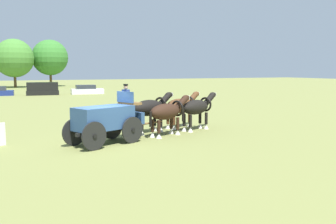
{
  "coord_description": "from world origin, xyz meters",
  "views": [
    {
      "loc": [
        -4.18,
        -17.08,
        3.6
      ],
      "look_at": [
        4.08,
        1.61,
        1.2
      ],
      "focal_mm": 39.11,
      "sensor_mm": 36.0,
      "label": 1
    }
  ],
  "objects_px": {
    "draft_horse_rear_near": "(150,109)",
    "parked_vehicle_d": "(87,90)",
    "draft_horse_lead_off": "(197,108)",
    "parked_vehicle_c": "(43,89)",
    "show_wagon": "(106,119)",
    "draft_horse_rear_off": "(167,112)",
    "draft_horse_lead_near": "(180,107)"
  },
  "relations": [
    {
      "from": "draft_horse_rear_near",
      "to": "parked_vehicle_d",
      "type": "height_order",
      "value": "draft_horse_rear_near"
    },
    {
      "from": "draft_horse_lead_off",
      "to": "parked_vehicle_c",
      "type": "relative_size",
      "value": 0.69
    },
    {
      "from": "show_wagon",
      "to": "draft_horse_rear_off",
      "type": "distance_m",
      "value": 3.69
    },
    {
      "from": "draft_horse_rear_near",
      "to": "draft_horse_lead_off",
      "type": "relative_size",
      "value": 1.0
    },
    {
      "from": "draft_horse_rear_near",
      "to": "parked_vehicle_d",
      "type": "xyz_separation_m",
      "value": [
        3.38,
        34.59,
        -0.81
      ]
    },
    {
      "from": "show_wagon",
      "to": "parked_vehicle_d",
      "type": "height_order",
      "value": "show_wagon"
    },
    {
      "from": "draft_horse_lead_near",
      "to": "parked_vehicle_d",
      "type": "bearing_deg",
      "value": 88.32
    },
    {
      "from": "draft_horse_rear_near",
      "to": "draft_horse_rear_off",
      "type": "height_order",
      "value": "draft_horse_rear_near"
    },
    {
      "from": "draft_horse_lead_off",
      "to": "draft_horse_rear_off",
      "type": "bearing_deg",
      "value": -156.65
    },
    {
      "from": "draft_horse_rear_near",
      "to": "parked_vehicle_c",
      "type": "xyz_separation_m",
      "value": [
        -2.78,
        34.67,
        -0.51
      ]
    },
    {
      "from": "draft_horse_rear_near",
      "to": "parked_vehicle_c",
      "type": "bearing_deg",
      "value": 94.59
    },
    {
      "from": "draft_horse_rear_near",
      "to": "show_wagon",
      "type": "bearing_deg",
      "value": -146.53
    },
    {
      "from": "draft_horse_rear_off",
      "to": "draft_horse_lead_off",
      "type": "xyz_separation_m",
      "value": [
        2.39,
        1.03,
        0.04
      ]
    },
    {
      "from": "draft_horse_rear_near",
      "to": "draft_horse_lead_near",
      "type": "distance_m",
      "value": 2.6
    },
    {
      "from": "draft_horse_lead_near",
      "to": "draft_horse_lead_off",
      "type": "height_order",
      "value": "draft_horse_lead_off"
    },
    {
      "from": "draft_horse_rear_off",
      "to": "draft_horse_rear_near",
      "type": "bearing_deg",
      "value": 113.76
    },
    {
      "from": "parked_vehicle_d",
      "to": "parked_vehicle_c",
      "type": "bearing_deg",
      "value": 179.23
    },
    {
      "from": "show_wagon",
      "to": "draft_horse_lead_off",
      "type": "relative_size",
      "value": 1.86
    },
    {
      "from": "draft_horse_rear_near",
      "to": "draft_horse_lead_off",
      "type": "distance_m",
      "value": 2.92
    },
    {
      "from": "parked_vehicle_d",
      "to": "draft_horse_lead_near",
      "type": "bearing_deg",
      "value": -91.68
    },
    {
      "from": "show_wagon",
      "to": "draft_horse_lead_off",
      "type": "distance_m",
      "value": 6.26
    },
    {
      "from": "draft_horse_lead_near",
      "to": "parked_vehicle_c",
      "type": "bearing_deg",
      "value": 98.74
    },
    {
      "from": "draft_horse_lead_off",
      "to": "parked_vehicle_c",
      "type": "distance_m",
      "value": 35.3
    },
    {
      "from": "draft_horse_rear_off",
      "to": "draft_horse_lead_off",
      "type": "relative_size",
      "value": 1.0
    },
    {
      "from": "draft_horse_lead_near",
      "to": "parked_vehicle_d",
      "type": "distance_m",
      "value": 33.58
    },
    {
      "from": "parked_vehicle_d",
      "to": "draft_horse_rear_near",
      "type": "bearing_deg",
      "value": -95.57
    },
    {
      "from": "draft_horse_rear_near",
      "to": "parked_vehicle_d",
      "type": "distance_m",
      "value": 34.77
    },
    {
      "from": "draft_horse_rear_off",
      "to": "parked_vehicle_c",
      "type": "distance_m",
      "value": 36.02
    },
    {
      "from": "draft_horse_lead_near",
      "to": "draft_horse_lead_off",
      "type": "distance_m",
      "value": 1.3
    },
    {
      "from": "show_wagon",
      "to": "draft_horse_lead_off",
      "type": "height_order",
      "value": "show_wagon"
    },
    {
      "from": "parked_vehicle_c",
      "to": "parked_vehicle_d",
      "type": "distance_m",
      "value": 6.17
    },
    {
      "from": "draft_horse_lead_near",
      "to": "parked_vehicle_c",
      "type": "xyz_separation_m",
      "value": [
        -5.17,
        33.64,
        -0.44
      ]
    }
  ]
}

